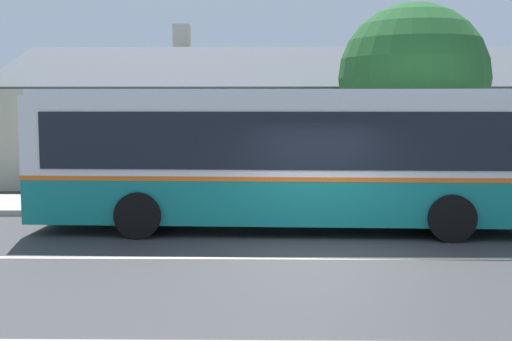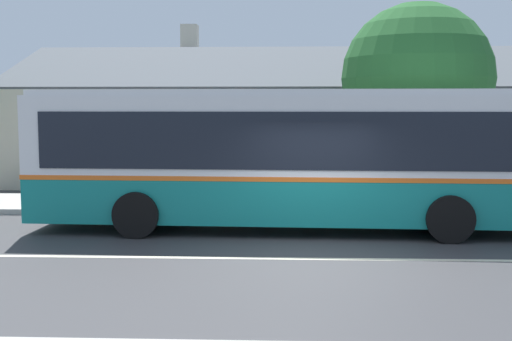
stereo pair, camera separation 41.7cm
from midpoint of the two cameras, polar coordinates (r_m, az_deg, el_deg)
The scene contains 7 objects.
ground_plane at distance 12.06m, azimuth 4.69°, elevation -7.82°, with size 300.00×300.00×0.00m, color #38383A.
sidewalk_far at distance 17.93m, azimuth 3.39°, elevation -3.07°, with size 60.00×3.00×0.15m, color #ADAAA3.
lane_divider_stripe at distance 12.06m, azimuth 4.69°, elevation -7.80°, with size 60.00×0.16×0.01m, color beige.
community_building at distance 26.61m, azimuth 7.74°, elevation 3.54°, with size 25.85×10.89×6.24m.
transit_bus at distance 14.64m, azimuth 1.77°, elevation 1.38°, with size 11.46×3.06×3.18m.
bench_down_street at distance 17.76m, azimuth -14.49°, elevation -1.69°, with size 1.89×0.51×0.94m.
street_tree_primary at distance 18.98m, azimuth 12.99°, elevation 7.67°, with size 4.30×4.30×5.75m.
Camera 1 is at (-1.03, -11.70, 2.83)m, focal length 45.00 mm.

